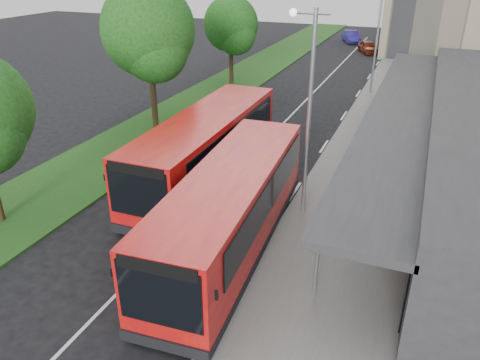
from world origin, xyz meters
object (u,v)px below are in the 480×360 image
object	(u,v)px
tree_far	(231,28)
bus_second	(206,149)
tree_mid	(149,36)
car_near	(368,47)
car_far	(351,37)
bollard	(383,101)
bus_main	(231,210)
litter_bin	(359,147)
lamp_post_far	(377,31)
lamp_post_near	(308,105)

from	to	relation	value
tree_far	bus_second	world-z (taller)	tree_far
tree_mid	tree_far	size ratio (longest dim) A/B	1.23
tree_mid	bus_second	size ratio (longest dim) A/B	0.75
car_near	car_far	bearing A→B (deg)	91.67
bus_second	car_near	xyz separation A→B (m)	(2.42, 35.65, -1.01)
bollard	bus_main	bearing A→B (deg)	-99.12
bus_second	litter_bin	size ratio (longest dim) A/B	13.64
bollard	bus_second	bearing A→B (deg)	-113.12
litter_bin	bollard	distance (m)	9.22
tree_far	bus_second	distance (m)	18.85
lamp_post_far	bus_second	distance (m)	19.43
lamp_post_near	litter_bin	distance (m)	8.40
lamp_post_far	litter_bin	size ratio (longest dim) A/B	9.50
lamp_post_far	lamp_post_near	bearing A→B (deg)	-90.00
tree_mid	litter_bin	xyz separation A→B (m)	(12.35, 0.16, -4.98)
tree_far	bus_second	bearing A→B (deg)	-70.70
tree_far	lamp_post_near	world-z (taller)	lamp_post_near
bus_main	car_far	world-z (taller)	bus_main
bollard	car_near	size ratio (longest dim) A/B	0.22
car_near	car_far	xyz separation A→B (m)	(-2.96, 6.23, 0.03)
tree_far	lamp_post_near	xyz separation A→B (m)	(11.13, -19.05, 0.22)
lamp_post_far	bus_main	world-z (taller)	lamp_post_far
litter_bin	tree_mid	bearing A→B (deg)	-179.27
tree_mid	litter_bin	world-z (taller)	tree_mid
lamp_post_near	car_far	distance (m)	43.87
car_near	lamp_post_far	bearing A→B (deg)	-105.28
tree_far	bollard	size ratio (longest dim) A/B	8.17
lamp_post_near	litter_bin	size ratio (longest dim) A/B	9.50
tree_mid	car_near	xyz separation A→B (m)	(8.58, 30.06, -4.89)
bus_main	car_near	size ratio (longest dim) A/B	2.90
lamp_post_far	bollard	distance (m)	5.65
bus_second	car_near	bearing A→B (deg)	85.61
lamp_post_near	bus_main	world-z (taller)	lamp_post_near
bus_main	car_near	xyz separation A→B (m)	(-0.81, 40.35, -0.94)
bollard	car_far	world-z (taller)	car_far
tree_mid	litter_bin	distance (m)	13.31
lamp_post_near	lamp_post_far	xyz separation A→B (m)	(0.00, 20.00, 0.00)
bus_second	litter_bin	xyz separation A→B (m)	(6.19, 5.75, -1.09)
tree_far	car_near	world-z (taller)	tree_far
tree_far	litter_bin	xyz separation A→B (m)	(12.35, -11.84, -3.93)
bus_main	litter_bin	size ratio (longest dim) A/B	13.24
car_near	bus_second	bearing A→B (deg)	-117.62
litter_bin	car_far	world-z (taller)	car_far
tree_far	litter_bin	distance (m)	17.55
lamp_post_far	car_near	xyz separation A→B (m)	(-2.54, 17.11, -4.06)
lamp_post_near	bus_second	bearing A→B (deg)	163.61
bus_second	car_far	bearing A→B (deg)	90.23
tree_mid	lamp_post_near	size ratio (longest dim) A/B	1.07
lamp_post_near	car_near	xyz separation A→B (m)	(-2.54, 37.11, -4.06)
bus_main	tree_far	bearing A→B (deg)	109.19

